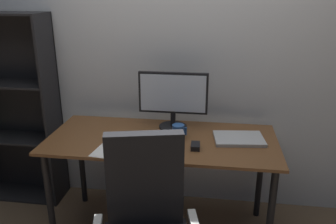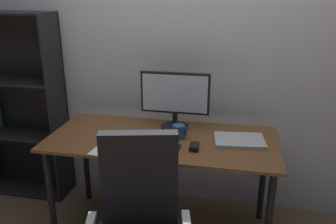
% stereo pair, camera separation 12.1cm
% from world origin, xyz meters
% --- Properties ---
extents(back_wall, '(6.40, 0.10, 2.60)m').
position_xyz_m(back_wall, '(0.00, 0.51, 1.30)').
color(back_wall, silver).
rests_on(back_wall, ground).
extents(desk, '(1.53, 0.68, 0.74)m').
position_xyz_m(desk, '(0.00, 0.00, 0.65)').
color(desk, brown).
rests_on(desk, ground).
extents(monitor, '(0.49, 0.20, 0.40)m').
position_xyz_m(monitor, '(0.05, 0.20, 0.97)').
color(monitor, black).
rests_on(monitor, desk).
extents(keyboard, '(0.29, 0.12, 0.02)m').
position_xyz_m(keyboard, '(0.00, -0.16, 0.75)').
color(keyboard, black).
rests_on(keyboard, desk).
extents(mouse, '(0.06, 0.10, 0.03)m').
position_xyz_m(mouse, '(0.23, -0.13, 0.76)').
color(mouse, black).
rests_on(mouse, desk).
extents(coffee_mug, '(0.10, 0.08, 0.09)m').
position_xyz_m(coffee_mug, '(0.11, 0.02, 0.79)').
color(coffee_mug, '#285193').
rests_on(coffee_mug, desk).
extents(laptop, '(0.34, 0.27, 0.02)m').
position_xyz_m(laptop, '(0.51, 0.04, 0.75)').
color(laptop, '#B7BABC').
rests_on(laptop, desk).
extents(paper_sheet, '(0.25, 0.32, 0.00)m').
position_xyz_m(paper_sheet, '(-0.27, -0.20, 0.74)').
color(paper_sheet, white).
rests_on(paper_sheet, desk).
extents(bookshelf, '(0.73, 0.28, 1.52)m').
position_xyz_m(bookshelf, '(-1.29, 0.34, 0.75)').
color(bookshelf, black).
rests_on(bookshelf, ground).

